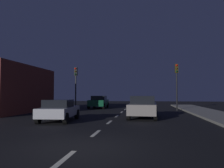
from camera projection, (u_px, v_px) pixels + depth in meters
ground_plane at (111, 121)px, 13.85m from camera, size 80.00×80.00×0.00m
lane_stripe_nearest at (65, 159)px, 5.75m from camera, size 0.16×1.60×0.01m
lane_stripe_second at (96, 133)px, 9.50m from camera, size 0.16×1.60×0.01m
lane_stripe_third at (109, 122)px, 13.26m from camera, size 0.16×1.60×0.01m
lane_stripe_fourth at (117, 116)px, 17.02m from camera, size 0.16×1.60×0.01m
lane_stripe_fifth at (122, 112)px, 20.78m from camera, size 0.16×1.60×0.01m
lane_stripe_sixth at (125, 109)px, 24.54m from camera, size 0.16×1.60×0.01m
lane_stripe_seventh at (128, 107)px, 28.29m from camera, size 0.16×1.60×0.01m
traffic_signal_left at (76, 80)px, 23.96m from camera, size 0.32×0.38×4.58m
traffic_signal_right at (177, 78)px, 22.48m from camera, size 0.32×0.38×4.74m
car_stopped_ahead at (143, 107)px, 15.78m from camera, size 2.14×4.68×1.55m
car_adjacent_lane at (59, 110)px, 13.77m from camera, size 2.06×3.97×1.34m
car_oncoming_far at (99, 102)px, 26.61m from camera, size 2.02×4.25×1.48m
storefront_left at (8, 89)px, 20.73m from camera, size 5.06×9.52×4.27m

